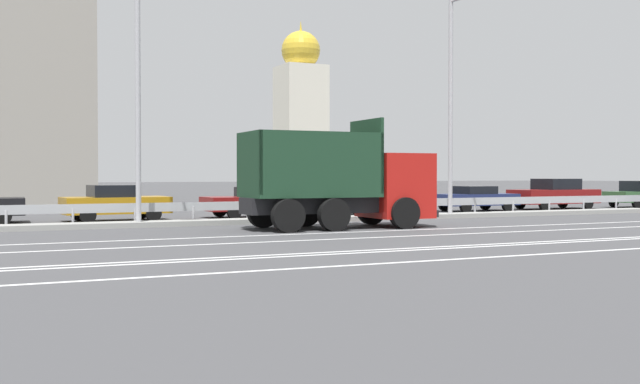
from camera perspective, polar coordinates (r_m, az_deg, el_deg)
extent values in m
plane|color=#424244|center=(26.70, 0.72, -2.51)|extent=(320.00, 320.00, 0.00)
cube|color=silver|center=(23.39, 3.21, -3.04)|extent=(63.79, 0.16, 0.01)
cube|color=silver|center=(21.64, 5.78, -3.40)|extent=(63.79, 0.16, 0.01)
cube|color=silver|center=(19.09, 10.55, -4.05)|extent=(63.79, 0.16, 0.01)
cube|color=silver|center=(18.75, 11.31, -4.15)|extent=(63.79, 0.16, 0.01)
cube|color=silver|center=(17.19, 15.31, -4.66)|extent=(63.79, 0.16, 0.01)
cube|color=gray|center=(28.31, -0.87, -2.11)|extent=(35.08, 1.10, 0.18)
cube|color=#9EA0A5|center=(29.13, -1.63, -0.96)|extent=(63.79, 0.04, 0.32)
cylinder|color=#ADADB2|center=(26.72, -22.80, -1.94)|extent=(0.09, 0.09, 0.62)
cylinder|color=#ADADB2|center=(26.90, -18.31, -1.88)|extent=(0.09, 0.09, 0.62)
cylinder|color=#ADADB2|center=(27.23, -13.91, -1.82)|extent=(0.09, 0.09, 0.62)
cylinder|color=#ADADB2|center=(27.72, -9.63, -1.74)|extent=(0.09, 0.09, 0.62)
cylinder|color=#ADADB2|center=(28.37, -5.53, -1.66)|extent=(0.09, 0.09, 0.62)
cylinder|color=#ADADB2|center=(29.14, -1.63, -1.57)|extent=(0.09, 0.09, 0.62)
cylinder|color=#ADADB2|center=(30.05, 2.05, -1.49)|extent=(0.09, 0.09, 0.62)
cylinder|color=#ADADB2|center=(31.08, 5.50, -1.40)|extent=(0.09, 0.09, 0.62)
cylinder|color=#ADADB2|center=(32.20, 8.72, -1.31)|extent=(0.09, 0.09, 0.62)
cylinder|color=#ADADB2|center=(33.43, 11.72, -1.23)|extent=(0.09, 0.09, 0.62)
cylinder|color=#ADADB2|center=(34.74, 14.49, -1.15)|extent=(0.09, 0.09, 0.62)
cylinder|color=#ADADB2|center=(36.12, 17.06, -1.07)|extent=(0.09, 0.09, 0.62)
cylinder|color=#ADADB2|center=(37.57, 19.44, -1.00)|extent=(0.09, 0.09, 0.62)
cylinder|color=#ADADB2|center=(39.08, 21.63, -0.93)|extent=(0.09, 0.09, 0.62)
cube|color=red|center=(25.95, 5.69, 0.49)|extent=(1.97, 2.43, 2.19)
cube|color=black|center=(26.44, 7.52, 1.33)|extent=(0.08, 2.05, 0.83)
cube|color=black|center=(26.49, 7.58, -1.53)|extent=(0.16, 2.34, 0.24)
cube|color=black|center=(24.55, -0.78, -1.00)|extent=(4.49, 1.42, 0.53)
cube|color=#193823|center=(24.54, -0.78, -0.25)|extent=(4.33, 2.40, 0.12)
cube|color=#193823|center=(25.55, -1.75, 2.17)|extent=(4.28, 0.20, 1.98)
cube|color=#193823|center=(23.53, 0.27, 2.25)|extent=(4.28, 0.20, 1.98)
cube|color=#193823|center=(25.43, 3.55, 2.73)|extent=(0.16, 2.29, 2.48)
cube|color=#193823|center=(23.79, -5.42, 2.23)|extent=(0.16, 2.29, 1.98)
cylinder|color=black|center=(26.87, 3.92, -1.37)|extent=(1.05, 0.35, 1.04)
cylinder|color=black|center=(24.82, 6.45, -1.60)|extent=(1.05, 0.35, 1.04)
cylinder|color=black|center=(25.77, -1.12, -1.48)|extent=(1.05, 0.35, 1.04)
cylinder|color=black|center=(23.63, 1.08, -1.74)|extent=(1.05, 0.35, 1.04)
cylinder|color=black|center=(25.21, -4.39, -1.55)|extent=(1.05, 0.35, 1.04)
cylinder|color=black|center=(23.02, -2.44, -1.82)|extent=(1.05, 0.35, 1.04)
cylinder|color=white|center=(29.02, 2.08, -1.88)|extent=(0.16, 0.16, 0.32)
cylinder|color=black|center=(29.00, 2.08, -1.24)|extent=(0.16, 0.16, 0.32)
cylinder|color=white|center=(28.99, 2.08, -0.61)|extent=(0.16, 0.16, 0.32)
cylinder|color=black|center=(28.98, 2.08, 0.03)|extent=(0.16, 0.16, 0.32)
cylinder|color=white|center=(28.98, 2.08, 0.67)|extent=(0.16, 0.16, 0.32)
cylinder|color=#1E4CB2|center=(28.97, 2.08, 1.63)|extent=(0.65, 0.03, 0.65)
cylinder|color=white|center=(28.97, 2.08, 1.63)|extent=(0.70, 0.02, 0.70)
cylinder|color=#ADADB2|center=(26.28, -13.71, 7.44)|extent=(0.18, 0.18, 9.20)
cylinder|color=#ADADB2|center=(31.40, 9.92, 6.31)|extent=(0.18, 0.18, 9.04)
cylinder|color=black|center=(29.15, -22.99, -1.70)|extent=(0.61, 0.23, 0.60)
cylinder|color=black|center=(30.93, -22.98, -1.53)|extent=(0.61, 0.23, 0.60)
cube|color=#B27A14|center=(29.82, -15.31, -0.97)|extent=(4.05, 2.08, 0.63)
cube|color=black|center=(29.78, -15.54, 0.08)|extent=(1.75, 1.73, 0.46)
cylinder|color=black|center=(30.99, -13.48, -1.46)|extent=(0.61, 0.23, 0.60)
cylinder|color=black|center=(29.29, -12.57, -1.61)|extent=(0.61, 0.23, 0.60)
cylinder|color=black|center=(30.45, -17.93, -1.53)|extent=(0.61, 0.23, 0.60)
cylinder|color=black|center=(28.71, -17.28, -1.70)|extent=(0.61, 0.23, 0.60)
cube|color=maroon|center=(31.61, -4.64, -0.85)|extent=(4.82, 1.97, 0.57)
cube|color=black|center=(31.65, -4.40, 0.02)|extent=(2.06, 1.63, 0.40)
cylinder|color=black|center=(30.30, -6.56, -1.49)|extent=(0.61, 0.23, 0.60)
cylinder|color=black|center=(31.85, -7.66, -1.36)|extent=(0.61, 0.23, 0.60)
cylinder|color=black|center=(31.49, -1.58, -1.38)|extent=(0.61, 0.23, 0.60)
cylinder|color=black|center=(32.98, -2.87, -1.26)|extent=(0.61, 0.23, 0.60)
cube|color=silver|center=(33.84, 4.20, -0.54)|extent=(4.05, 1.95, 0.77)
cube|color=black|center=(33.87, 4.38, 0.56)|extent=(1.74, 1.64, 0.53)
cylinder|color=black|center=(32.55, 2.94, -1.29)|extent=(0.61, 0.23, 0.60)
cylinder|color=black|center=(34.07, 1.71, -1.17)|extent=(0.61, 0.23, 0.60)
cylinder|color=black|center=(33.69, 6.72, -1.21)|extent=(0.61, 0.23, 0.60)
cylinder|color=black|center=(35.17, 5.37, -1.10)|extent=(0.61, 0.23, 0.60)
cube|color=navy|center=(37.38, 11.79, -0.56)|extent=(4.06, 1.84, 0.55)
cube|color=black|center=(37.30, 11.65, 0.15)|extent=(1.71, 1.61, 0.38)
cylinder|color=black|center=(38.84, 12.48, -0.90)|extent=(0.60, 0.20, 0.60)
cylinder|color=black|center=(37.50, 14.11, -0.98)|extent=(0.60, 0.20, 0.60)
cylinder|color=black|center=(37.34, 9.46, -0.97)|extent=(0.60, 0.20, 0.60)
cylinder|color=black|center=(35.95, 11.04, -1.07)|extent=(0.60, 0.20, 0.60)
cube|color=maroon|center=(40.66, 17.40, -0.32)|extent=(4.88, 1.99, 0.72)
cube|color=black|center=(40.75, 17.55, 0.58)|extent=(2.08, 1.68, 0.56)
cylinder|color=black|center=(39.00, 16.72, -0.91)|extent=(0.61, 0.22, 0.60)
cylinder|color=black|center=(40.28, 15.00, -0.83)|extent=(0.61, 0.22, 0.60)
cylinder|color=black|center=(41.13, 19.73, -0.82)|extent=(0.61, 0.22, 0.60)
cylinder|color=black|center=(42.34, 18.01, -0.75)|extent=(0.61, 0.22, 0.60)
cylinder|color=black|center=(44.32, 21.47, -0.69)|extent=(0.60, 0.20, 0.60)
cylinder|color=black|center=(43.27, 23.00, -0.75)|extent=(0.60, 0.20, 0.60)
cube|color=silver|center=(62.56, -1.47, 4.65)|extent=(3.60, 3.60, 10.84)
sphere|color=gold|center=(63.31, -1.48, 10.73)|extent=(3.24, 3.24, 3.24)
cone|color=gold|center=(63.64, -1.48, 12.41)|extent=(0.30, 0.30, 1.20)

